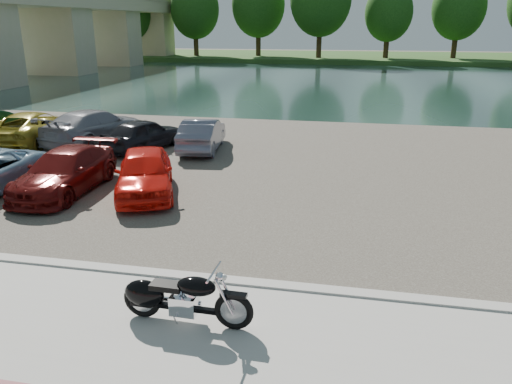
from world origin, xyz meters
TOP-DOWN VIEW (x-y plane):
  - ground at (0.00, 0.00)m, footprint 200.00×200.00m
  - promenade at (0.00, -1.00)m, footprint 60.00×6.00m
  - kerb at (0.00, 2.00)m, footprint 60.00×0.30m
  - parking_lot at (0.00, 11.00)m, footprint 60.00×18.00m
  - river at (0.00, 40.00)m, footprint 120.00×40.00m
  - far_bank at (0.00, 72.00)m, footprint 120.00×24.00m
  - bridge at (-28.00, 41.02)m, footprint 7.00×56.00m
  - far_trees at (4.36, 65.79)m, footprint 70.25×10.68m
  - motorcycle at (-0.13, 0.45)m, footprint 2.33×0.75m
  - car_3 at (-5.97, 6.63)m, footprint 1.95×4.51m
  - car_4 at (-3.47, 6.91)m, footprint 3.03×4.40m
  - car_6 at (-11.05, 12.48)m, footprint 2.83×5.16m
  - car_7 at (-8.34, 12.85)m, footprint 3.22×5.48m
  - car_8 at (-5.83, 12.25)m, footprint 2.69×4.09m
  - car_9 at (-3.46, 12.64)m, footprint 1.84×4.09m

SIDE VIEW (x-z plane):
  - ground at x=0.00m, z-range 0.00..0.00m
  - river at x=0.00m, z-range 0.00..0.00m
  - parking_lot at x=0.00m, z-range 0.00..0.04m
  - promenade at x=0.00m, z-range 0.00..0.10m
  - kerb at x=0.00m, z-range 0.00..0.14m
  - far_bank at x=0.00m, z-range 0.00..0.60m
  - motorcycle at x=-0.13m, z-range 0.04..1.09m
  - car_3 at x=-5.97m, z-range 0.04..1.33m
  - car_8 at x=-5.83m, z-range 0.04..1.33m
  - car_9 at x=-3.46m, z-range 0.04..1.34m
  - car_6 at x=-11.05m, z-range 0.04..1.41m
  - car_4 at x=-3.47m, z-range 0.04..1.43m
  - car_7 at x=-8.34m, z-range 0.04..1.53m
  - bridge at x=-28.00m, z-range 1.24..9.79m
  - far_trees at x=4.36m, z-range 1.23..13.75m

